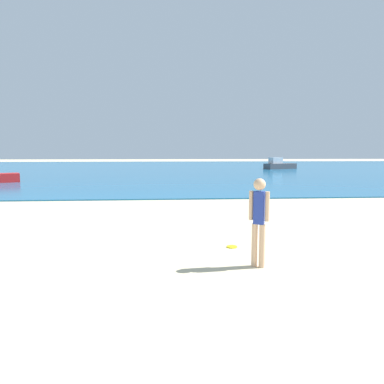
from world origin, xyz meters
The scene contains 4 objects.
water centered at (0.00, 44.76, 0.03)m, with size 160.00×60.00×0.06m, color #1E6B9E.
person_standing centered at (1.54, 5.70, 0.93)m, with size 0.34×0.23×1.64m.
frisbee centered at (1.30, 7.02, 0.01)m, with size 0.23×0.23×0.03m, color yellow.
boat_far centered at (13.47, 40.69, 0.54)m, with size 4.29×2.79×1.40m.
Camera 1 is at (-0.13, -0.39, 2.11)m, focal length 32.36 mm.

